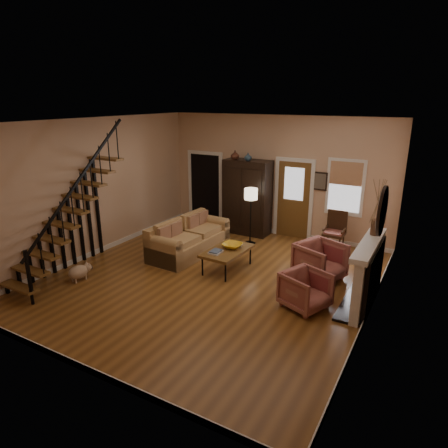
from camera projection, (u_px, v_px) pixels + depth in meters
The scene contains 15 objects.
room at pixel (233, 192), 9.81m from camera, with size 7.00×7.33×3.30m.
staircase at pixel (64, 204), 8.34m from camera, with size 0.94×2.80×3.20m, color brown, non-canonical shape.
fireplace at pixel (370, 268), 7.33m from camera, with size 0.33×1.95×2.30m.
armoire at pixel (247, 197), 11.23m from camera, with size 1.30×0.60×2.10m, color black, non-canonical shape.
vase_a at pixel (235, 155), 10.95m from camera, with size 0.24×0.24×0.25m, color #4C2619.
vase_b at pixel (248, 157), 10.77m from camera, with size 0.20×0.20×0.21m, color #334C60.
sofa at pixel (189, 238), 9.89m from camera, with size 0.97×2.25×0.84m, color #AC824E, non-canonical shape.
coffee_table at pixel (227, 260), 9.00m from camera, with size 0.74×1.27×0.49m, color brown, non-canonical shape.
bowl at pixel (232, 246), 9.01m from camera, with size 0.43×0.43×0.11m, color gold.
books at pixel (216, 252), 8.73m from camera, with size 0.23×0.32×0.06m, color beige, non-canonical shape.
armchair_left at pixel (306, 290), 7.34m from camera, with size 0.75×0.77×0.70m, color maroon.
armchair_right at pixel (320, 261), 8.49m from camera, with size 0.87×0.90×0.82m, color maroon.
floor_lamp at pixel (250, 217), 10.46m from camera, with size 0.35×0.35×1.50m, color black, non-canonical shape.
side_chair at pixel (334, 232), 10.03m from camera, with size 0.54×0.54×1.02m, color #341F10, non-canonical shape.
dog at pixel (78, 273), 8.48m from camera, with size 0.29×0.49×0.35m, color tan, non-canonical shape.
Camera 1 is at (4.10, -6.69, 3.75)m, focal length 32.00 mm.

